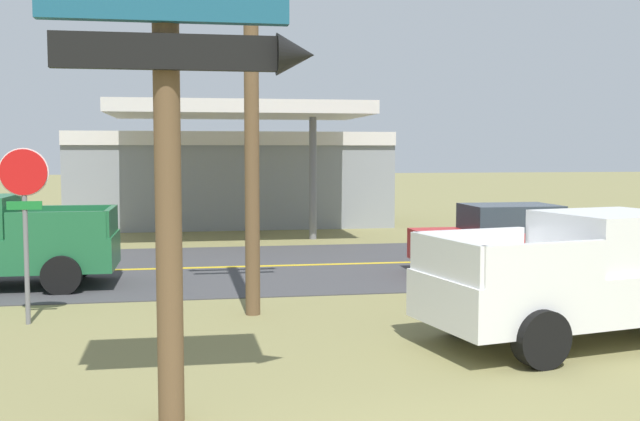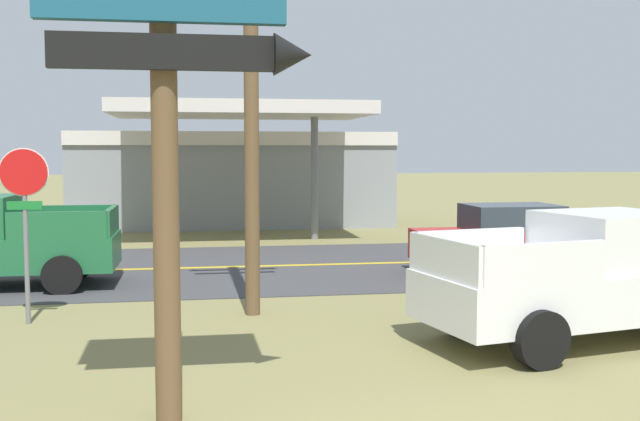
{
  "view_description": "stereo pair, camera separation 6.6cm",
  "coord_description": "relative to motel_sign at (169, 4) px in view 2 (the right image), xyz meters",
  "views": [
    {
      "loc": [
        -2.35,
        -5.74,
        2.9
      ],
      "look_at": [
        0.0,
        8.0,
        1.8
      ],
      "focal_mm": 42.5,
      "sensor_mm": 36.0,
      "label": 1
    },
    {
      "loc": [
        -2.29,
        -5.75,
        2.9
      ],
      "look_at": [
        0.0,
        8.0,
        1.8
      ],
      "focal_mm": 42.5,
      "sensor_mm": 36.0,
      "label": 2
    }
  ],
  "objects": [
    {
      "name": "road_asphalt",
      "position": [
        2.52,
        10.75,
        -4.38
      ],
      "size": [
        140.0,
        8.0,
        0.02
      ],
      "primitive_type": "cube",
      "color": "#3D3D3F",
      "rests_on": "ground"
    },
    {
      "name": "road_centre_line",
      "position": [
        2.52,
        10.75,
        -4.37
      ],
      "size": [
        126.0,
        0.2,
        0.01
      ],
      "primitive_type": "cube",
      "color": "gold",
      "rests_on": "road_asphalt"
    },
    {
      "name": "motel_sign",
      "position": [
        0.0,
        0.0,
        0.0
      ],
      "size": [
        2.8,
        0.54,
        6.44
      ],
      "color": "brown",
      "rests_on": "ground"
    },
    {
      "name": "stop_sign",
      "position": [
        -2.55,
        5.14,
        -2.37
      ],
      "size": [
        0.8,
        0.08,
        2.95
      ],
      "color": "slate",
      "rests_on": "ground"
    },
    {
      "name": "utility_pole",
      "position": [
        1.23,
        5.28,
        0.22
      ],
      "size": [
        2.1,
        0.26,
        8.58
      ],
      "color": "brown",
      "rests_on": "ground"
    },
    {
      "name": "gas_station",
      "position": [
        1.72,
        22.09,
        -2.45
      ],
      "size": [
        12.0,
        11.5,
        4.4
      ],
      "color": "gray",
      "rests_on": "ground"
    },
    {
      "name": "pickup_white_parked_on_lawn",
      "position": [
        6.2,
        2.59,
        -3.43
      ],
      "size": [
        5.49,
        3.01,
        1.96
      ],
      "color": "silver",
      "rests_on": "ground"
    },
    {
      "name": "car_red_mid_lane",
      "position": [
        7.47,
        8.75,
        -3.56
      ],
      "size": [
        4.2,
        2.0,
        1.64
      ],
      "color": "red",
      "rests_on": "ground"
    }
  ]
}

